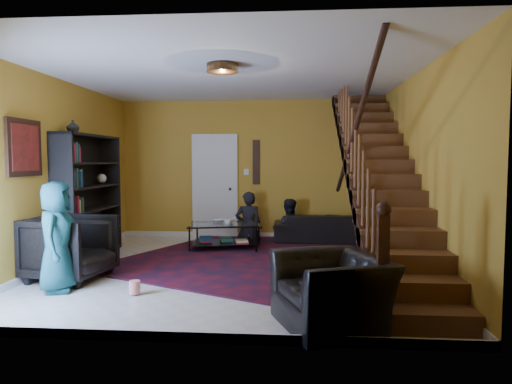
{
  "coord_description": "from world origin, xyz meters",
  "views": [
    {
      "loc": [
        0.87,
        -6.55,
        1.59
      ],
      "look_at": [
        0.33,
        0.4,
        1.1
      ],
      "focal_mm": 32.0,
      "sensor_mm": 36.0,
      "label": 1
    }
  ],
  "objects_px": {
    "bookshelf": "(89,199)",
    "coffee_table": "(225,234)",
    "sofa": "(324,228)",
    "armchair_right": "(332,291)",
    "armchair_left": "(71,248)"
  },
  "relations": [
    {
      "from": "bookshelf",
      "to": "armchair_left",
      "type": "xyz_separation_m",
      "value": [
        0.35,
        -1.38,
        -0.53
      ]
    },
    {
      "from": "armchair_right",
      "to": "bookshelf",
      "type": "bearing_deg",
      "value": -148.57
    },
    {
      "from": "armchair_left",
      "to": "bookshelf",
      "type": "bearing_deg",
      "value": 24.18
    },
    {
      "from": "armchair_left",
      "to": "armchair_right",
      "type": "bearing_deg",
      "value": -104.0
    },
    {
      "from": "sofa",
      "to": "coffee_table",
      "type": "bearing_deg",
      "value": 25.77
    },
    {
      "from": "bookshelf",
      "to": "coffee_table",
      "type": "xyz_separation_m",
      "value": [
        2.1,
        0.84,
        -0.7
      ]
    },
    {
      "from": "bookshelf",
      "to": "coffee_table",
      "type": "relative_size",
      "value": 1.49
    },
    {
      "from": "bookshelf",
      "to": "coffee_table",
      "type": "distance_m",
      "value": 2.37
    },
    {
      "from": "bookshelf",
      "to": "sofa",
      "type": "height_order",
      "value": "bookshelf"
    },
    {
      "from": "sofa",
      "to": "coffee_table",
      "type": "xyz_separation_m",
      "value": [
        -1.8,
        -0.86,
        -0.01
      ]
    },
    {
      "from": "coffee_table",
      "to": "sofa",
      "type": "bearing_deg",
      "value": 25.61
    },
    {
      "from": "bookshelf",
      "to": "armchair_left",
      "type": "bearing_deg",
      "value": -75.57
    },
    {
      "from": "bookshelf",
      "to": "sofa",
      "type": "bearing_deg",
      "value": 23.53
    },
    {
      "from": "bookshelf",
      "to": "armchair_right",
      "type": "bearing_deg",
      "value": -37.72
    },
    {
      "from": "armchair_left",
      "to": "coffee_table",
      "type": "bearing_deg",
      "value": -28.53
    }
  ]
}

